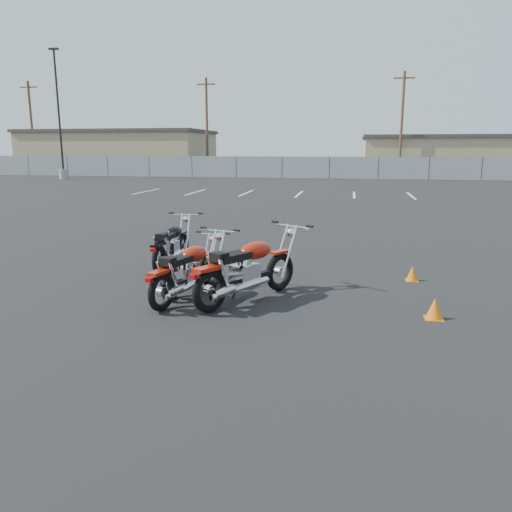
% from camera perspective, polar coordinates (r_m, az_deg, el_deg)
% --- Properties ---
extents(ground, '(120.00, 120.00, 0.00)m').
position_cam_1_polar(ground, '(8.33, -2.12, -5.18)').
color(ground, black).
rests_on(ground, ground).
extents(motorcycle_front_red, '(1.06, 2.15, 1.06)m').
position_cam_1_polar(motorcycle_front_red, '(8.41, -7.70, -1.69)').
color(motorcycle_front_red, black).
rests_on(motorcycle_front_red, ground).
extents(motorcycle_second_black, '(0.82, 2.12, 1.04)m').
position_cam_1_polar(motorcycle_second_black, '(10.80, -9.60, 1.29)').
color(motorcycle_second_black, black).
rests_on(motorcycle_second_black, ground).
extents(motorcycle_third_red, '(0.81, 1.86, 0.92)m').
position_cam_1_polar(motorcycle_third_red, '(8.95, -7.58, -1.28)').
color(motorcycle_third_red, black).
rests_on(motorcycle_third_red, ground).
extents(motorcycle_rear_red, '(1.70, 2.27, 1.19)m').
position_cam_1_polar(motorcycle_rear_red, '(8.21, -0.99, -1.53)').
color(motorcycle_rear_red, black).
rests_on(motorcycle_rear_red, ground).
extents(training_cone_near, '(0.24, 0.24, 0.29)m').
position_cam_1_polar(training_cone_near, '(10.01, 17.43, -1.91)').
color(training_cone_near, orange).
rests_on(training_cone_near, ground).
extents(training_cone_far, '(0.27, 0.27, 0.32)m').
position_cam_1_polar(training_cone_far, '(7.90, 19.73, -5.68)').
color(training_cone_far, orange).
rests_on(training_cone_far, ground).
extents(light_pole_west, '(0.80, 0.70, 10.17)m').
position_cam_1_polar(light_pole_west, '(44.48, -21.35, 11.60)').
color(light_pole_west, '#98958F').
rests_on(light_pole_west, ground).
extents(chainlink_fence, '(80.06, 0.06, 1.80)m').
position_cam_1_polar(chainlink_fence, '(42.81, 8.38, 9.97)').
color(chainlink_fence, gray).
rests_on(chainlink_fence, ground).
extents(tan_building_west, '(18.40, 10.40, 4.30)m').
position_cam_1_polar(tan_building_west, '(55.14, -15.22, 11.46)').
color(tan_building_west, tan).
rests_on(tan_building_west, ground).
extents(tan_building_east, '(14.40, 9.40, 3.70)m').
position_cam_1_polar(tan_building_east, '(52.40, 20.04, 10.81)').
color(tan_building_east, tan).
rests_on(tan_building_east, ground).
extents(utility_pole_a, '(1.80, 0.24, 9.00)m').
position_cam_1_polar(utility_pole_a, '(56.56, -24.25, 13.41)').
color(utility_pole_a, '#4E3324').
rests_on(utility_pole_a, ground).
extents(utility_pole_b, '(1.80, 0.24, 9.00)m').
position_cam_1_polar(utility_pole_b, '(49.74, -5.63, 14.70)').
color(utility_pole_b, '#4E3324').
rests_on(utility_pole_b, ground).
extents(utility_pole_c, '(1.80, 0.24, 9.00)m').
position_cam_1_polar(utility_pole_c, '(46.99, 16.31, 14.43)').
color(utility_pole_c, '#4E3324').
rests_on(utility_pole_c, ground).
extents(parking_line_stripes, '(15.12, 4.00, 0.01)m').
position_cam_1_polar(parking_line_stripes, '(28.18, 1.89, 7.16)').
color(parking_line_stripes, silver).
rests_on(parking_line_stripes, ground).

